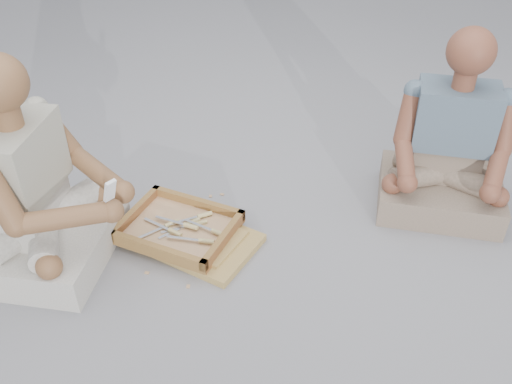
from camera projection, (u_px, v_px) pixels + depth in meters
The scene contains 25 objects.
ground at pixel (238, 274), 2.48m from camera, with size 60.00×60.00×0.00m, color gray.
carved_panel at pixel (196, 240), 2.63m from camera, with size 0.54×0.36×0.04m, color olive.
tool_tray at pixel (179, 228), 2.64m from camera, with size 0.52×0.42×0.06m.
chisel_0 at pixel (187, 225), 2.62m from camera, with size 0.22×0.04×0.02m.
chisel_1 at pixel (189, 224), 2.65m from camera, with size 0.11×0.21×0.02m.
chisel_2 at pixel (195, 225), 2.65m from camera, with size 0.16×0.17×0.02m.
chisel_3 at pixel (200, 216), 2.69m from camera, with size 0.15×0.18×0.02m.
chisel_4 at pixel (214, 231), 2.59m from camera, with size 0.22×0.03×0.02m.
chisel_5 at pixel (171, 231), 2.60m from camera, with size 0.22×0.04×0.02m.
chisel_6 at pixel (202, 241), 2.54m from camera, with size 0.22×0.08×0.02m.
chisel_7 at pixel (168, 225), 2.64m from camera, with size 0.11×0.21×0.02m.
wood_chip_0 at pixel (231, 244), 2.63m from camera, with size 0.02×0.01×0.00m, color tan.
wood_chip_1 at pixel (210, 196), 2.93m from camera, with size 0.02×0.01×0.00m, color tan.
wood_chip_2 at pixel (202, 212), 2.82m from camera, with size 0.02×0.01×0.00m, color tan.
wood_chip_3 at pixel (147, 273), 2.48m from camera, with size 0.02×0.01×0.00m, color tan.
wood_chip_4 at pixel (173, 231), 2.71m from camera, with size 0.02×0.01×0.00m, color tan.
wood_chip_5 at pixel (222, 194), 2.94m from camera, with size 0.02×0.01×0.00m, color tan.
wood_chip_6 at pixel (188, 286), 2.42m from camera, with size 0.02×0.01×0.00m, color tan.
wood_chip_7 at pixel (247, 229), 2.72m from camera, with size 0.02×0.01×0.00m, color tan.
wood_chip_8 at pixel (213, 277), 2.46m from camera, with size 0.02×0.01×0.00m, color tan.
wood_chip_9 at pixel (203, 242), 2.64m from camera, with size 0.02×0.01×0.00m, color tan.
wood_chip_10 at pixel (103, 232), 2.70m from camera, with size 0.02×0.01×0.00m, color tan.
craftsman at pixel (40, 197), 2.38m from camera, with size 0.72×0.73×0.96m.
companion at pixel (448, 153), 2.70m from camera, with size 0.68×0.59×0.91m.
mobile_phone at pixel (110, 190), 2.21m from camera, with size 0.06×0.06×0.11m.
Camera 1 is at (0.87, -1.55, 1.77)m, focal length 40.00 mm.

